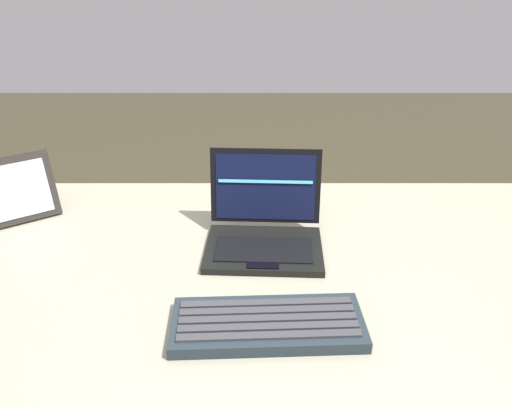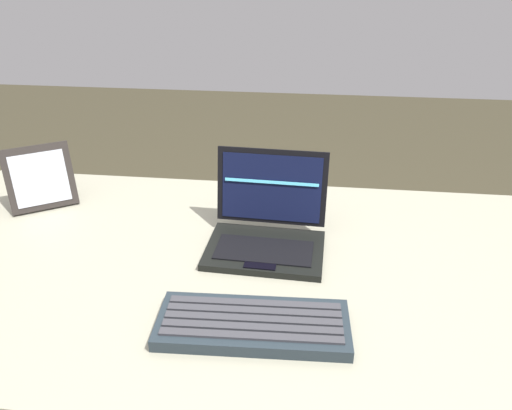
% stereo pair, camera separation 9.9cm
% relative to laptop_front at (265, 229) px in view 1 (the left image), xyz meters
% --- Properties ---
extents(desk, '(1.65, 0.78, 0.72)m').
position_rel_laptop_front_xyz_m(desk, '(0.01, -0.08, -0.14)').
color(desk, gray).
rests_on(desk, ground).
extents(laptop_front, '(0.25, 0.21, 0.19)m').
position_rel_laptop_front_xyz_m(laptop_front, '(0.00, 0.00, 0.00)').
color(laptop_front, black).
rests_on(laptop_front, desk).
extents(external_keyboard, '(0.33, 0.14, 0.03)m').
position_rel_laptop_front_xyz_m(external_keyboard, '(0.00, -0.27, -0.03)').
color(external_keyboard, '#212B32').
rests_on(external_keyboard, desk).
extents(photo_frame, '(0.16, 0.13, 0.16)m').
position_rel_laptop_front_xyz_m(photo_frame, '(-0.57, 0.12, 0.04)').
color(photo_frame, '#282421').
rests_on(photo_frame, desk).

